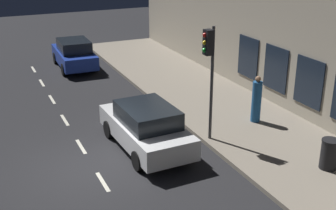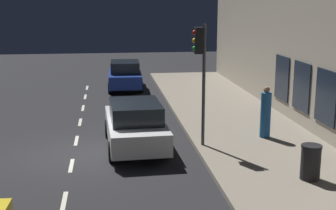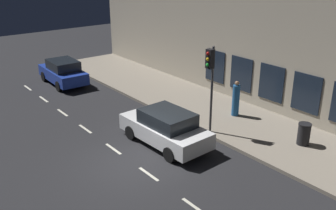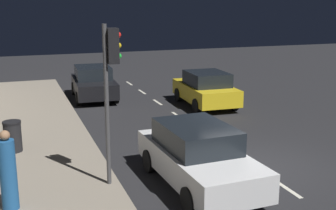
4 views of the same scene
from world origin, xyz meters
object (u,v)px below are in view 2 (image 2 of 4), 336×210
at_px(parked_car_3, 135,125).
at_px(trash_bin, 311,162).
at_px(traffic_light, 200,58).
at_px(parked_car_1, 125,75).
at_px(pedestrian_0, 266,114).

xyz_separation_m(parked_car_3, trash_bin, (4.47, -3.91, -0.16)).
relative_size(traffic_light, parked_car_1, 0.97).
distance_m(parked_car_1, trash_bin, 15.33).
relative_size(parked_car_3, trash_bin, 4.58).
relative_size(traffic_light, pedestrian_0, 2.20).
bearing_deg(pedestrian_0, traffic_light, 50.91).
xyz_separation_m(parked_car_1, parked_car_3, (-0.11, -10.78, 0.00)).
bearing_deg(trash_bin, parked_car_3, 138.78).
relative_size(traffic_light, trash_bin, 4.17).
relative_size(parked_car_3, pedestrian_0, 2.42).
distance_m(parked_car_1, parked_car_3, 10.78).
bearing_deg(parked_car_3, trash_bin, -43.31).
bearing_deg(pedestrian_0, parked_car_3, 38.37).
height_order(parked_car_1, parked_car_3, same).
relative_size(pedestrian_0, trash_bin, 1.90).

